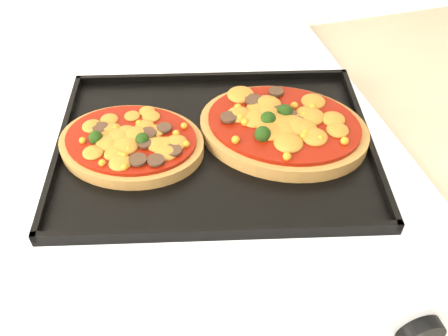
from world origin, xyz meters
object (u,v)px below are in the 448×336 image
object	(u,v)px
baking_tray	(215,144)
stove	(206,303)
pizza_right	(283,127)
pizza_left	(131,142)

from	to	relation	value
baking_tray	stove	bearing A→B (deg)	156.92
baking_tray	pizza_right	distance (m)	0.10
baking_tray	pizza_left	size ratio (longest dim) A/B	2.18
pizza_right	baking_tray	bearing A→B (deg)	175.46
stove	pizza_right	world-z (taller)	pizza_right
pizza_right	stove	bearing A→B (deg)	168.89
baking_tray	pizza_right	size ratio (longest dim) A/B	1.83
stove	baking_tray	world-z (taller)	baking_tray
pizza_left	pizza_right	size ratio (longest dim) A/B	0.84
stove	pizza_right	bearing A→B (deg)	-11.11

